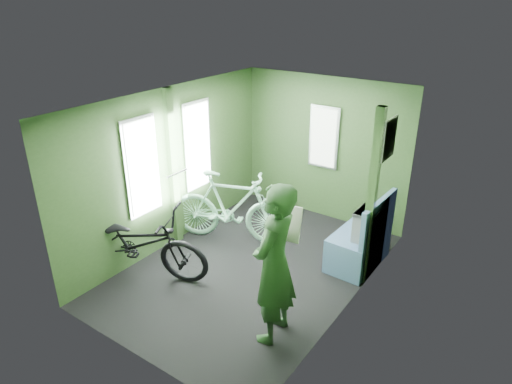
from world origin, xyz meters
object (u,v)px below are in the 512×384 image
Objects in this scene: bicycle_black at (142,275)px; bench_seat at (360,244)px; passenger at (274,264)px; waste_box at (365,242)px; bicycle_mint at (232,240)px.

bench_seat is (2.26, 1.91, 0.30)m from bicycle_black.
bench_seat is (0.21, 1.85, -0.60)m from passenger.
bench_seat reaches higher than bicycle_black.
passenger is (2.04, 0.05, 0.90)m from bicycle_black.
bench_seat is at bearing 130.39° from waste_box.
passenger is at bearing -150.16° from bicycle_mint.
waste_box is (0.32, 1.72, -0.45)m from passenger.
bicycle_mint is at bearing -169.58° from waste_box.
bicycle_mint is at bearing -162.65° from bench_seat.
bicycle_mint is 1.03× the size of passenger.
bicycle_mint is 2.05× the size of waste_box.
bicycle_black is 2.14× the size of waste_box.
bicycle_black is 1.48m from bicycle_mint.
bicycle_black is at bearing -95.52° from passenger.
bicycle_black is at bearing -137.44° from bench_seat.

